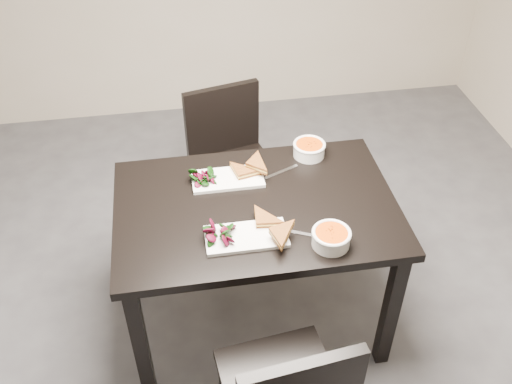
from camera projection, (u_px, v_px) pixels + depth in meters
The scene contains 13 objects.
room_shell at pixel (86, 2), 1.35m from camera, with size 5.02×5.02×2.81m.
table at pixel (256, 222), 2.50m from camera, with size 1.20×0.80×0.75m.
chair_far at pixel (230, 155), 3.16m from camera, with size 0.51×0.51×0.85m.
plate_near at pixel (246, 237), 2.27m from camera, with size 0.33×0.16×0.02m, color white.
sandwich_near at pixel (262, 226), 2.27m from camera, with size 0.16×0.12×0.05m, color #96561F, non-canonical shape.
salad_near at pixel (221, 234), 2.24m from camera, with size 0.10×0.09×0.04m, color black, non-canonical shape.
soup_bowl_near at pixel (331, 237), 2.23m from camera, with size 0.16×0.16×0.07m.
cutlery_near at pixel (297, 233), 2.30m from camera, with size 0.18×0.02×0.00m, color silver.
plate_far at pixel (228, 179), 2.56m from camera, with size 0.32×0.16×0.02m, color white.
sandwich_far at pixel (242, 173), 2.53m from camera, with size 0.16×0.12×0.05m, color #96561F, non-canonical shape.
salad_far at pixel (205, 176), 2.52m from camera, with size 0.10×0.09×0.04m, color black, non-canonical shape.
soup_bowl_far at pixel (309, 148), 2.68m from camera, with size 0.15×0.15×0.07m.
cutlery_far at pixel (281, 172), 2.60m from camera, with size 0.18×0.02×0.00m, color silver.
Camera 1 is at (0.18, -1.37, 2.35)m, focal length 40.20 mm.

